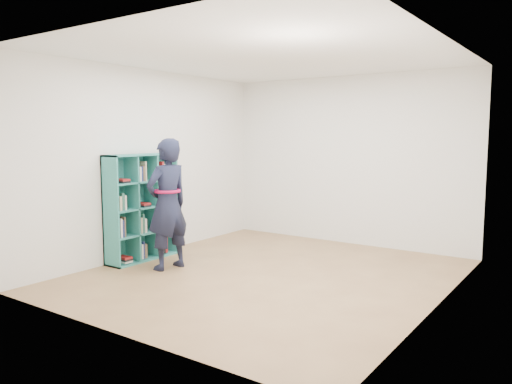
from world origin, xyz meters
The scene contains 9 objects.
floor centered at (0.00, 0.00, 0.00)m, with size 4.50×4.50×0.00m, color brown.
ceiling centered at (0.00, 0.00, 2.60)m, with size 4.50×4.50×0.00m, color white.
wall_left centered at (-2.00, 0.00, 1.30)m, with size 0.02×4.50×2.60m, color silver.
wall_right centered at (2.00, 0.00, 1.30)m, with size 0.02×4.50×2.60m, color silver.
wall_back centered at (0.00, 2.25, 1.30)m, with size 4.00×0.02×2.60m, color silver.
wall_front centered at (0.00, -2.25, 1.30)m, with size 4.00×0.02×2.60m, color silver.
bookshelf centered at (-1.86, -0.33, 0.69)m, with size 0.32×1.08×1.44m.
person centered at (-1.20, -0.47, 0.83)m, with size 0.47×0.65×1.65m.
smartphone centered at (-1.34, -0.38, 0.94)m, with size 0.01×0.11×0.13m.
Camera 1 is at (3.26, -4.93, 1.68)m, focal length 35.00 mm.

